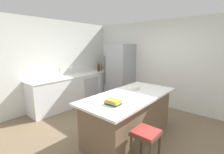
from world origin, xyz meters
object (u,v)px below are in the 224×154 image
(kitchen_island, at_px, (130,116))
(refrigerator, at_px, (120,72))
(bar_stool, at_px, (146,138))
(vinegar_bottle, at_px, (101,67))
(flower_vase, at_px, (60,74))
(hot_sauce_bottle, at_px, (99,68))
(cookbook_stack, at_px, (113,102))
(olive_oil_bottle, at_px, (105,67))
(syrup_bottle, at_px, (98,68))
(sink_faucet, at_px, (71,70))
(wine_bottle, at_px, (106,67))
(mixing_bowl, at_px, (133,88))

(kitchen_island, xyz_separation_m, refrigerator, (-1.57, 1.70, 0.49))
(bar_stool, distance_m, vinegar_bottle, 3.95)
(bar_stool, relative_size, vinegar_bottle, 2.01)
(kitchen_island, relative_size, flower_vase, 7.84)
(flower_vase, bearing_deg, kitchen_island, 1.46)
(hot_sauce_bottle, height_order, cookbook_stack, hot_sauce_bottle)
(kitchen_island, distance_m, bar_stool, 0.94)
(olive_oil_bottle, bearing_deg, cookbook_stack, -44.88)
(kitchen_island, height_order, olive_oil_bottle, olive_oil_bottle)
(vinegar_bottle, bearing_deg, syrup_bottle, -78.79)
(refrigerator, xyz_separation_m, olive_oil_bottle, (-0.86, 0.18, 0.11))
(kitchen_island, bearing_deg, refrigerator, 132.64)
(sink_faucet, xyz_separation_m, hot_sauce_bottle, (-0.01, 1.25, -0.06))
(olive_oil_bottle, height_order, vinegar_bottle, vinegar_bottle)
(refrigerator, bearing_deg, flower_vase, -116.10)
(bar_stool, xyz_separation_m, sink_faucet, (-3.16, 0.96, 0.55))
(cookbook_stack, bearing_deg, kitchen_island, 98.10)
(wine_bottle, distance_m, hot_sauce_bottle, 0.24)
(mixing_bowl, bearing_deg, bar_stool, -48.75)
(bar_stool, distance_m, sink_faucet, 3.35)
(cookbook_stack, bearing_deg, hot_sauce_bottle, 139.00)
(syrup_bottle, bearing_deg, bar_stool, -34.15)
(kitchen_island, distance_m, wine_bottle, 2.98)
(mixing_bowl, bearing_deg, sink_faucet, -179.31)
(flower_vase, bearing_deg, sink_faucet, 93.14)
(wine_bottle, bearing_deg, cookbook_stack, -45.04)
(hot_sauce_bottle, bearing_deg, refrigerator, 7.11)
(bar_stool, xyz_separation_m, wine_bottle, (-3.01, 2.40, 0.53))
(hot_sauce_bottle, height_order, mixing_bowl, hot_sauce_bottle)
(sink_faucet, height_order, syrup_bottle, sink_faucet)
(kitchen_island, relative_size, hot_sauce_bottle, 8.67)
(kitchen_island, xyz_separation_m, bar_stool, (0.70, -0.62, 0.08))
(kitchen_island, bearing_deg, flower_vase, -178.54)
(sink_faucet, distance_m, flower_vase, 0.41)
(bar_stool, xyz_separation_m, cookbook_stack, (-0.62, -0.00, 0.41))
(refrigerator, bearing_deg, vinegar_bottle, -178.98)
(vinegar_bottle, distance_m, hot_sauce_bottle, 0.10)
(flower_vase, xyz_separation_m, wine_bottle, (0.12, 1.84, 0.04))
(sink_faucet, xyz_separation_m, flower_vase, (0.02, -0.40, -0.06))
(refrigerator, distance_m, mixing_bowl, 1.94)
(sink_faucet, relative_size, hot_sauce_bottle, 1.22)
(vinegar_bottle, distance_m, mixing_bowl, 2.64)
(olive_oil_bottle, bearing_deg, wine_bottle, -41.68)
(bar_stool, distance_m, olive_oil_bottle, 4.05)
(flower_vase, bearing_deg, hot_sauce_bottle, 90.96)
(refrigerator, height_order, sink_faucet, refrigerator)
(hot_sauce_bottle, bearing_deg, mixing_bowl, -28.01)
(vinegar_bottle, bearing_deg, hot_sauce_bottle, -95.23)
(wine_bottle, bearing_deg, hot_sauce_bottle, -129.18)
(refrigerator, relative_size, cookbook_stack, 6.99)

